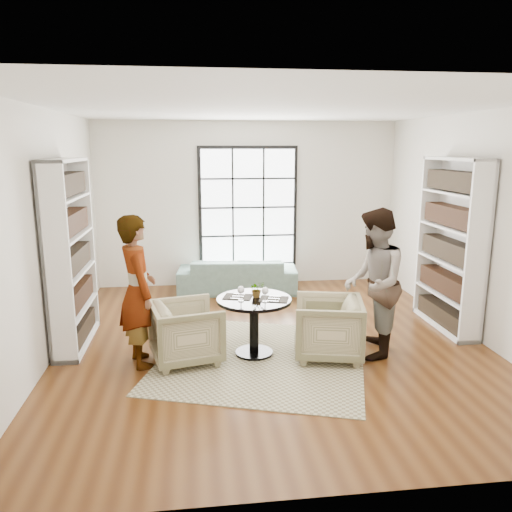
{
  "coord_description": "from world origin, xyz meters",
  "views": [
    {
      "loc": [
        -0.98,
        -6.14,
        2.54
      ],
      "look_at": [
        -0.17,
        0.4,
        1.09
      ],
      "focal_mm": 35.0,
      "sensor_mm": 36.0,
      "label": 1
    }
  ],
  "objects": [
    {
      "name": "ground",
      "position": [
        0.0,
        0.0,
        0.0
      ],
      "size": [
        6.0,
        6.0,
        0.0
      ],
      "primitive_type": "plane",
      "color": "#5C3515"
    },
    {
      "name": "room_shell",
      "position": [
        0.0,
        0.54,
        1.26
      ],
      "size": [
        6.0,
        6.01,
        6.0
      ],
      "color": "silver",
      "rests_on": "ground"
    },
    {
      "name": "rug",
      "position": [
        -0.21,
        -0.5,
        0.01
      ],
      "size": [
        3.06,
        3.06,
        0.01
      ],
      "primitive_type": "cube",
      "rotation": [
        0.0,
        0.0,
        -0.31
      ],
      "color": "tan",
      "rests_on": "ground"
    },
    {
      "name": "pedestal_table",
      "position": [
        -0.29,
        -0.35,
        0.53
      ],
      "size": [
        0.92,
        0.92,
        0.73
      ],
      "rotation": [
        0.0,
        0.0,
        -0.28
      ],
      "color": "black",
      "rests_on": "ground"
    },
    {
      "name": "sofa",
      "position": [
        -0.25,
        2.45,
        0.3
      ],
      "size": [
        2.15,
        1.0,
        0.61
      ],
      "primitive_type": "imported",
      "rotation": [
        0.0,
        0.0,
        3.05
      ],
      "color": "gray",
      "rests_on": "ground"
    },
    {
      "name": "armchair_left",
      "position": [
        -1.11,
        -0.44,
        0.37
      ],
      "size": [
        0.96,
        0.94,
        0.73
      ],
      "primitive_type": "imported",
      "rotation": [
        0.0,
        0.0,
        1.8
      ],
      "color": "tan",
      "rests_on": "ground"
    },
    {
      "name": "armchair_right",
      "position": [
        0.61,
        -0.52,
        0.37
      ],
      "size": [
        0.97,
        0.96,
        0.75
      ],
      "primitive_type": "imported",
      "rotation": [
        0.0,
        0.0,
        -1.79
      ],
      "color": "tan",
      "rests_on": "ground"
    },
    {
      "name": "person_left",
      "position": [
        -1.66,
        -0.44,
        0.9
      ],
      "size": [
        0.61,
        0.76,
        1.79
      ],
      "primitive_type": "imported",
      "rotation": [
        0.0,
        0.0,
        1.89
      ],
      "color": "gray",
      "rests_on": "ground"
    },
    {
      "name": "person_right",
      "position": [
        1.16,
        -0.52,
        0.92
      ],
      "size": [
        0.95,
        1.07,
        1.83
      ],
      "primitive_type": "imported",
      "rotation": [
        0.0,
        0.0,
        -1.9
      ],
      "color": "gray",
      "rests_on": "ground"
    },
    {
      "name": "placemat_left",
      "position": [
        -0.48,
        -0.27,
        0.73
      ],
      "size": [
        0.4,
        0.34,
        0.01
      ],
      "primitive_type": "cube",
      "rotation": [
        0.0,
        0.0,
        -0.28
      ],
      "color": "#272522",
      "rests_on": "pedestal_table"
    },
    {
      "name": "placemat_right",
      "position": [
        -0.05,
        -0.43,
        0.73
      ],
      "size": [
        0.4,
        0.34,
        0.01
      ],
      "primitive_type": "cube",
      "rotation": [
        0.0,
        0.0,
        -0.28
      ],
      "color": "#272522",
      "rests_on": "pedestal_table"
    },
    {
      "name": "cutlery_left",
      "position": [
        -0.48,
        -0.27,
        0.74
      ],
      "size": [
        0.2,
        0.25,
        0.01
      ],
      "primitive_type": null,
      "rotation": [
        0.0,
        0.0,
        -0.28
      ],
      "color": "silver",
      "rests_on": "placemat_left"
    },
    {
      "name": "cutlery_right",
      "position": [
        -0.05,
        -0.43,
        0.74
      ],
      "size": [
        0.2,
        0.25,
        0.01
      ],
      "primitive_type": null,
      "rotation": [
        0.0,
        0.0,
        -0.28
      ],
      "color": "silver",
      "rests_on": "placemat_right"
    },
    {
      "name": "wine_glass_left",
      "position": [
        -0.45,
        -0.45,
        0.87
      ],
      "size": [
        0.09,
        0.09,
        0.19
      ],
      "color": "silver",
      "rests_on": "pedestal_table"
    },
    {
      "name": "wine_glass_right",
      "position": [
        -0.17,
        -0.51,
        0.86
      ],
      "size": [
        0.08,
        0.08,
        0.18
      ],
      "color": "silver",
      "rests_on": "pedestal_table"
    },
    {
      "name": "flower_centerpiece",
      "position": [
        -0.25,
        -0.31,
        0.83
      ],
      "size": [
        0.22,
        0.21,
        0.2
      ],
      "primitive_type": "imported",
      "rotation": [
        0.0,
        0.0,
        0.32
      ],
      "color": "gray",
      "rests_on": "pedestal_table"
    }
  ]
}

